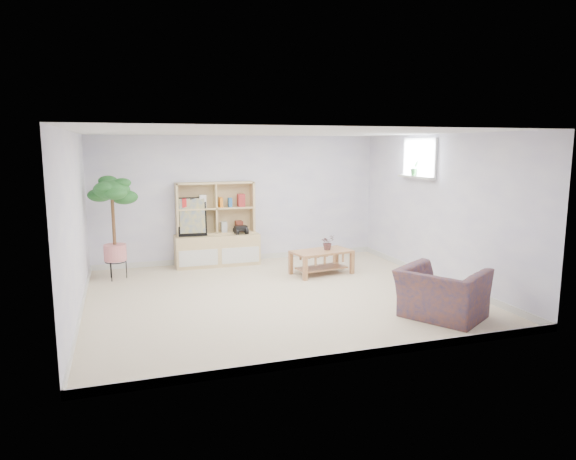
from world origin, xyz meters
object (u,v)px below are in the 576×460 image
object	(u,v)px
storage_unit	(217,224)
floor_tree	(114,228)
armchair	(442,290)
coffee_table	(321,262)

from	to	relation	value
storage_unit	floor_tree	size ratio (longest dim) A/B	0.90
storage_unit	armchair	distance (m)	4.48
coffee_table	storage_unit	bearing A→B (deg)	131.44
storage_unit	coffee_table	bearing A→B (deg)	-37.78
storage_unit	coffee_table	distance (m)	2.10
storage_unit	floor_tree	world-z (taller)	floor_tree
coffee_table	floor_tree	size ratio (longest dim) A/B	0.59
floor_tree	storage_unit	bearing A→B (deg)	15.39
storage_unit	coffee_table	size ratio (longest dim) A/B	1.52
storage_unit	armchair	world-z (taller)	storage_unit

